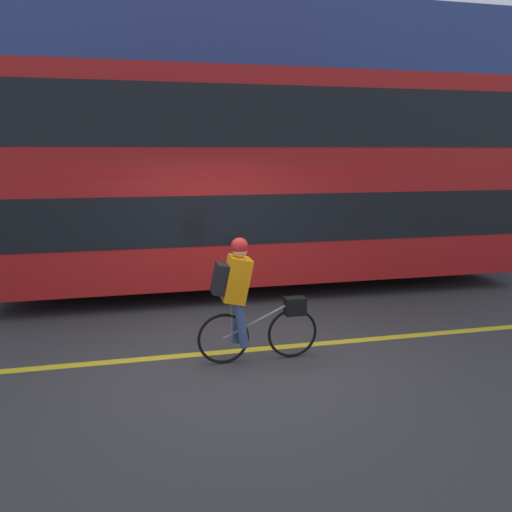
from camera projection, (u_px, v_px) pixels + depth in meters
The scene contains 7 objects.
ground_plane at pixel (238, 357), 6.33m from camera, with size 80.00×80.00×0.00m, color #38383A.
road_center_line at pixel (236, 351), 6.50m from camera, with size 50.00×0.14×0.01m, color yellow.
sidewalk_curb at pixel (192, 256), 12.13m from camera, with size 60.00×2.56×0.11m.
building_facade at pixel (183, 122), 12.84m from camera, with size 60.00×0.30×6.57m.
bus at pixel (265, 174), 9.23m from camera, with size 9.48×2.46×3.86m.
cyclist_on_bike at pixel (245, 296), 6.02m from camera, with size 1.51×0.32×1.56m.
street_sign_post at pixel (17, 203), 10.90m from camera, with size 0.36×0.09×2.39m.
Camera 1 is at (-1.09, -5.83, 2.55)m, focal length 35.00 mm.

